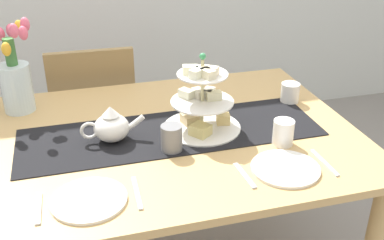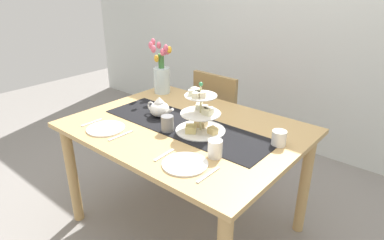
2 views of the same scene
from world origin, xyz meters
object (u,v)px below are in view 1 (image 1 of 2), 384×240
mug_white_text (283,132)px  fork_left (39,208)px  dining_table (172,157)px  tiered_cake_stand (202,105)px  mug_grey (172,138)px  cream_jug (290,93)px  dinner_plate_right (285,168)px  chair_left (95,117)px  knife_right (324,163)px  fork_right (245,175)px  tulip_vase (14,76)px  knife_left (137,193)px  teapot (111,127)px  dinner_plate_left (89,200)px

mug_white_text → fork_left: bearing=-169.4°
dining_table → fork_left: size_ratio=9.38×
tiered_cake_stand → mug_grey: (-0.15, -0.13, -0.05)m
cream_jug → dinner_plate_right: cream_jug is taller
chair_left → knife_right: (0.70, -1.11, 0.27)m
fork_right → dining_table: bearing=114.7°
tulip_vase → fork_left: tulip_vase is taller
dining_table → knife_left: (-0.19, -0.35, 0.11)m
dining_table → dinner_plate_right: bearing=-48.9°
mug_grey → mug_white_text: mug_grey is taller
mug_grey → fork_right: bearing=-49.5°
chair_left → teapot: 0.82m
mug_grey → knife_right: bearing=-24.9°
chair_left → knife_right: chair_left is taller
dinner_plate_right → knife_left: bearing=180.0°
knife_right → mug_white_text: bearing=116.7°
tiered_cake_stand → tulip_vase: tulip_vase is taller
fork_left → mug_grey: size_ratio=1.58×
dining_table → tiered_cake_stand: (0.12, -0.00, 0.21)m
tulip_vase → knife_left: 0.82m
chair_left → fork_right: chair_left is taller
teapot → knife_right: 0.76m
dining_table → tiered_cake_stand: size_ratio=4.63×
tiered_cake_stand → mug_white_text: tiered_cake_stand is taller
tiered_cake_stand → knife_left: 0.48m
teapot → dining_table: bearing=0.0°
knife_left → dinner_plate_left: bearing=180.0°
teapot → dinner_plate_right: size_ratio=1.04×
dining_table → fork_right: size_ratio=9.38×
mug_white_text → mug_grey: bearing=171.1°
knife_right → cream_jug: bearing=77.4°
knife_right → mug_white_text: mug_white_text is taller
fork_right → mug_white_text: 0.27m
cream_jug → knife_left: 0.90m
teapot → fork_right: teapot is taller
mug_white_text → knife_right: bearing=-63.3°
tulip_vase → fork_right: size_ratio=2.79×
teapot → dinner_plate_left: (-0.11, -0.35, -0.05)m
fork_left → knife_left: same height
fork_left → tiered_cake_stand: bearing=30.2°
tiered_cake_stand → cream_jug: 0.47m
teapot → mug_white_text: 0.63m
fork_left → dinner_plate_right: (0.79, 0.00, 0.00)m
teapot → cream_jug: size_ratio=2.80×
knife_left → dinner_plate_right: bearing=0.0°
teapot → cream_jug: teapot is taller
dinner_plate_right → dinner_plate_left: bearing=180.0°
chair_left → fork_left: chair_left is taller
tiered_cake_stand → tulip_vase: 0.78m
tulip_vase → mug_grey: bearing=-42.6°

